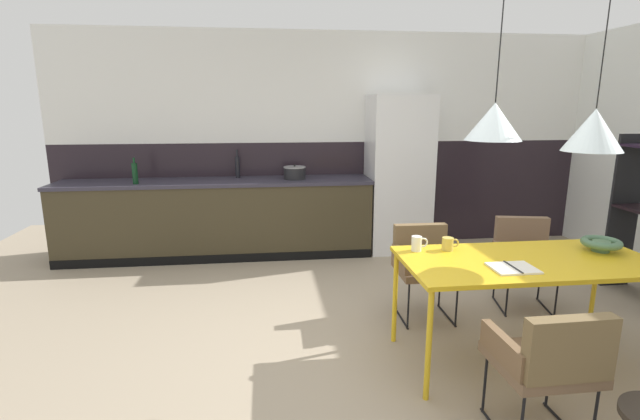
{
  "coord_description": "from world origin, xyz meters",
  "views": [
    {
      "loc": [
        -0.84,
        -2.84,
        1.75
      ],
      "look_at": [
        -0.39,
        0.88,
        0.91
      ],
      "focal_mm": 25.93,
      "sensor_mm": 36.0,
      "label": 1
    }
  ],
  "objects": [
    {
      "name": "ground_plane",
      "position": [
        0.0,
        0.0,
        0.0
      ],
      "size": [
        8.73,
        8.73,
        0.0
      ],
      "primitive_type": "plane",
      "color": "tan"
    },
    {
      "name": "back_wall_splashback_dark",
      "position": [
        0.0,
        2.93,
        0.66
      ],
      "size": [
        6.71,
        0.12,
        1.32
      ],
      "primitive_type": "cube",
      "color": "black",
      "rests_on": "ground"
    },
    {
      "name": "back_wall_panel_upper",
      "position": [
        0.0,
        2.93,
        1.98
      ],
      "size": [
        6.71,
        0.12,
        1.32
      ],
      "primitive_type": "cube",
      "color": "white",
      "rests_on": "back_wall_splashback_dark"
    },
    {
      "name": "kitchen_counter",
      "position": [
        -1.41,
        2.57,
        0.46
      ],
      "size": [
        3.63,
        0.63,
        0.91
      ],
      "color": "#3A3220",
      "rests_on": "ground"
    },
    {
      "name": "refrigerator_column",
      "position": [
        0.77,
        2.57,
        0.94
      ],
      "size": [
        0.73,
        0.6,
        1.89
      ],
      "primitive_type": "cube",
      "color": "silver",
      "rests_on": "ground"
    },
    {
      "name": "dining_table",
      "position": [
        0.91,
        -0.07,
        0.7
      ],
      "size": [
        1.7,
        0.8,
        0.75
      ],
      "color": "gold",
      "rests_on": "ground"
    },
    {
      "name": "armchair_far_side",
      "position": [
        0.47,
        0.73,
        0.51
      ],
      "size": [
        0.5,
        0.48,
        0.77
      ],
      "rotation": [
        0.0,
        0.0,
        3.13
      ],
      "color": "brown",
      "rests_on": "ground"
    },
    {
      "name": "armchair_facing_counter",
      "position": [
        0.6,
        -0.86,
        0.5
      ],
      "size": [
        0.5,
        0.48,
        0.77
      ],
      "rotation": [
        0.0,
        0.0,
        0.01
      ],
      "color": "brown",
      "rests_on": "ground"
    },
    {
      "name": "armchair_by_stool",
      "position": [
        1.42,
        0.81,
        0.49
      ],
      "size": [
        0.57,
        0.56,
        0.78
      ],
      "rotation": [
        0.0,
        0.0,
        2.93
      ],
      "color": "brown",
      "rests_on": "ground"
    },
    {
      "name": "fruit_bowl",
      "position": [
        1.52,
        0.03,
        0.8
      ],
      "size": [
        0.27,
        0.27,
        0.09
      ],
      "color": "#4C704C",
      "rests_on": "dining_table"
    },
    {
      "name": "open_book",
      "position": [
        0.71,
        -0.24,
        0.75
      ],
      "size": [
        0.27,
        0.23,
        0.02
      ],
      "color": "white",
      "rests_on": "dining_table"
    },
    {
      "name": "mug_short_terracotta",
      "position": [
        0.22,
        0.2,
        0.8
      ],
      "size": [
        0.12,
        0.07,
        0.11
      ],
      "color": "white",
      "rests_on": "dining_table"
    },
    {
      "name": "mug_glass_clear",
      "position": [
        0.45,
        0.19,
        0.79
      ],
      "size": [
        0.12,
        0.08,
        0.09
      ],
      "color": "gold",
      "rests_on": "dining_table"
    },
    {
      "name": "cooking_pot",
      "position": [
        -0.49,
        2.57,
        0.98
      ],
      "size": [
        0.26,
        0.26,
        0.17
      ],
      "color": "black",
      "rests_on": "kitchen_counter"
    },
    {
      "name": "bottle_vinegar_dark",
      "position": [
        -2.27,
        2.43,
        1.03
      ],
      "size": [
        0.06,
        0.06,
        0.29
      ],
      "color": "#0F3319",
      "rests_on": "kitchen_counter"
    },
    {
      "name": "bottle_wine_green",
      "position": [
        -1.16,
        2.74,
        1.05
      ],
      "size": [
        0.06,
        0.06,
        0.34
      ],
      "color": "black",
      "rests_on": "kitchen_counter"
    },
    {
      "name": "pendant_lamp_over_table_near",
      "position": [
        0.57,
        -0.1,
        1.66
      ],
      "size": [
        0.35,
        0.35,
        1.04
      ],
      "color": "black"
    },
    {
      "name": "pendant_lamp_over_table_far",
      "position": [
        1.25,
        -0.09,
        1.61
      ],
      "size": [
        0.37,
        0.37,
        1.12
      ],
      "color": "black"
    }
  ]
}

